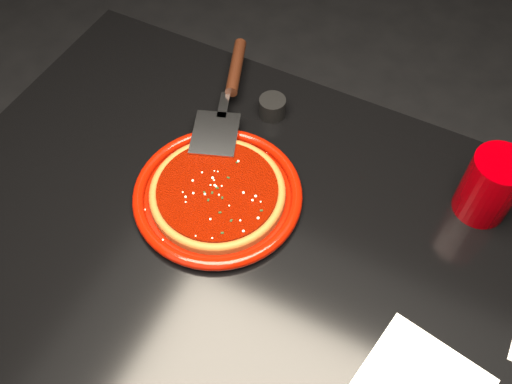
% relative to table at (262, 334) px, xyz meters
% --- Properties ---
extents(table, '(1.20, 0.80, 0.75)m').
position_rel_table_xyz_m(table, '(0.00, 0.00, 0.00)').
color(table, black).
rests_on(table, floor).
extents(plate, '(0.32, 0.32, 0.02)m').
position_rel_table_xyz_m(plate, '(-0.12, 0.06, 0.39)').
color(plate, '#710A02').
rests_on(plate, table).
extents(pizza_crust, '(0.25, 0.25, 0.01)m').
position_rel_table_xyz_m(pizza_crust, '(-0.12, 0.06, 0.39)').
color(pizza_crust, brown).
rests_on(pizza_crust, plate).
extents(pizza_crust_rim, '(0.25, 0.25, 0.02)m').
position_rel_table_xyz_m(pizza_crust_rim, '(-0.12, 0.06, 0.40)').
color(pizza_crust_rim, brown).
rests_on(pizza_crust_rim, plate).
extents(pizza_sauce, '(0.22, 0.22, 0.01)m').
position_rel_table_xyz_m(pizza_sauce, '(-0.12, 0.06, 0.40)').
color(pizza_sauce, '#6C0B00').
rests_on(pizza_sauce, plate).
extents(parmesan_dusting, '(0.20, 0.20, 0.01)m').
position_rel_table_xyz_m(parmesan_dusting, '(-0.12, 0.06, 0.41)').
color(parmesan_dusting, '#EEE7BE').
rests_on(parmesan_dusting, plate).
extents(basil_flecks, '(0.19, 0.19, 0.00)m').
position_rel_table_xyz_m(basil_flecks, '(-0.12, 0.06, 0.40)').
color(basil_flecks, black).
rests_on(basil_flecks, plate).
extents(pizza_server, '(0.22, 0.37, 0.03)m').
position_rel_table_xyz_m(pizza_server, '(-0.20, 0.25, 0.41)').
color(pizza_server, silver).
rests_on(pizza_server, plate).
extents(cup, '(0.10, 0.10, 0.13)m').
position_rel_table_xyz_m(cup, '(0.29, 0.25, 0.44)').
color(cup, '#840004').
rests_on(cup, table).
extents(ramekin, '(0.07, 0.07, 0.04)m').
position_rel_table_xyz_m(ramekin, '(-0.12, 0.28, 0.39)').
color(ramekin, black).
rests_on(ramekin, table).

